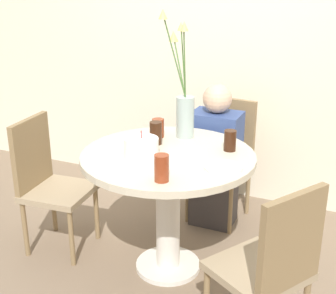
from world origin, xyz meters
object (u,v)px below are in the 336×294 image
chair_right_flank (271,263)px  drink_glass_0 (158,128)px  chair_near_front (48,178)px  flower_vase (183,103)px  person_woman (215,161)px  chair_left_flank (224,153)px  drink_glass_3 (162,168)px  drink_glass_1 (156,133)px  birthday_cake (142,147)px  side_plate (223,167)px  drink_glass_2 (230,141)px

chair_right_flank → drink_glass_0: size_ratio=7.54×
chair_near_front → drink_glass_0: size_ratio=7.54×
flower_vase → person_woman: bearing=73.8°
chair_left_flank → drink_glass_0: bearing=-108.3°
chair_left_flank → drink_glass_3: (0.04, -1.18, 0.35)m
chair_near_front → drink_glass_1: drink_glass_1 is taller
chair_near_front → drink_glass_0: 0.80m
birthday_cake → side_plate: size_ratio=0.93×
chair_near_front → drink_glass_3: bearing=-111.7°
birthday_cake → chair_right_flank: bearing=-21.6°
side_plate → drink_glass_1: size_ratio=1.48×
chair_right_flank → flower_vase: flower_vase is taller
birthday_cake → drink_glass_2: (0.43, 0.29, 0.01)m
chair_left_flank → drink_glass_3: 1.23m
birthday_cake → drink_glass_3: 0.36m
chair_right_flank → birthday_cake: 0.95m
drink_glass_2 → chair_left_flank: bearing=109.3°
birthday_cake → drink_glass_2: 0.52m
chair_near_front → person_woman: bearing=-55.6°
person_woman → chair_right_flank: bearing=-59.6°
drink_glass_0 → person_woman: bearing=59.7°
drink_glass_1 → drink_glass_2: drink_glass_1 is taller
chair_right_flank → drink_glass_2: (-0.40, 0.62, 0.34)m
drink_glass_3 → chair_left_flank: bearing=91.8°
chair_left_flank → chair_near_front: size_ratio=1.00×
chair_left_flank → birthday_cake: birthday_cake is taller
drink_glass_0 → drink_glass_3: 0.67m
side_plate → drink_glass_0: bearing=149.2°
drink_glass_2 → birthday_cake: bearing=-145.9°
flower_vase → side_plate: size_ratio=3.81×
birthday_cake → flower_vase: flower_vase is taller
chair_near_front → side_plate: size_ratio=4.31×
chair_near_front → side_plate: 1.22m
drink_glass_2 → drink_glass_0: bearing=174.3°
chair_right_flank → person_woman: 1.27m
drink_glass_1 → drink_glass_2: bearing=9.7°
chair_near_front → drink_glass_1: size_ratio=6.39×
chair_near_front → drink_glass_2: (1.14, 0.27, 0.34)m
drink_glass_2 → person_woman: bearing=116.8°
chair_left_flank → drink_glass_1: size_ratio=6.39×
chair_right_flank → chair_left_flank: bearing=-122.6°
flower_vase → side_plate: flower_vase is taller
flower_vase → person_woman: (0.10, 0.36, -0.50)m
drink_glass_0 → person_woman: (0.25, 0.42, -0.34)m
drink_glass_0 → person_woman: size_ratio=0.11×
chair_left_flank → birthday_cake: 1.00m
chair_near_front → side_plate: bearing=-95.2°
chair_left_flank → person_woman: person_woman is taller
drink_glass_3 → person_woman: person_woman is taller
chair_right_flank → flower_vase: bearing=-103.7°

